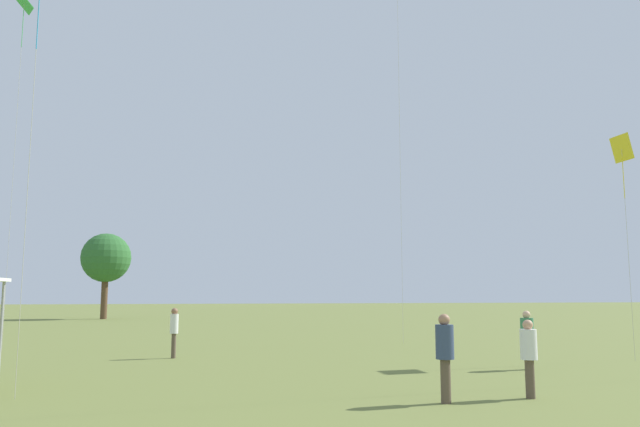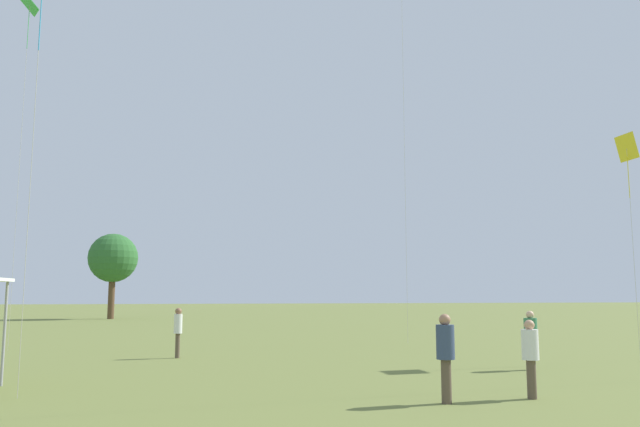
% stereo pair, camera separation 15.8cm
% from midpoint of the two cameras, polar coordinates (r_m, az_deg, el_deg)
% --- Properties ---
extents(person_standing_0, '(0.40, 0.40, 1.66)m').
position_cam_midpoint_polar(person_standing_0, '(14.43, 18.25, -11.89)').
color(person_standing_0, brown).
rests_on(person_standing_0, ground).
extents(person_standing_1, '(0.39, 0.39, 1.73)m').
position_cam_midpoint_polar(person_standing_1, '(22.79, -13.39, -10.09)').
color(person_standing_1, brown).
rests_on(person_standing_1, ground).
extents(person_standing_5, '(0.53, 0.53, 1.80)m').
position_cam_midpoint_polar(person_standing_5, '(13.36, 11.01, -12.12)').
color(person_standing_5, brown).
rests_on(person_standing_5, ground).
extents(person_standing_6, '(0.43, 0.43, 1.72)m').
position_cam_midpoint_polar(person_standing_6, '(19.84, 18.20, -10.48)').
color(person_standing_6, slate).
rests_on(person_standing_6, ground).
extents(kite_4, '(0.91, 1.04, 14.77)m').
position_cam_midpoint_polar(kite_4, '(30.29, -25.65, 15.62)').
color(kite_4, green).
rests_on(kite_4, ground).
extents(kite_7, '(0.25, 0.92, 7.72)m').
position_cam_midpoint_polar(kite_7, '(24.16, 25.72, 4.92)').
color(kite_7, yellow).
rests_on(kite_7, ground).
extents(distant_tree_1, '(4.48, 4.48, 7.80)m').
position_cam_midpoint_polar(distant_tree_1, '(60.67, -19.05, -3.90)').
color(distant_tree_1, brown).
rests_on(distant_tree_1, ground).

